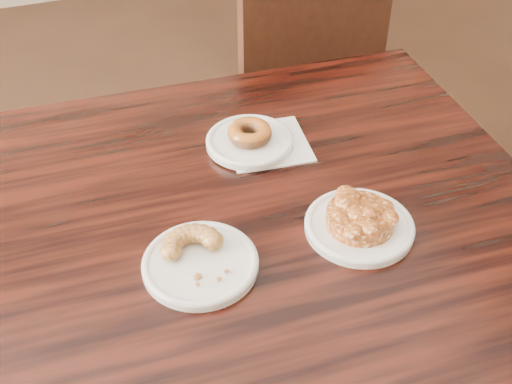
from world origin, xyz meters
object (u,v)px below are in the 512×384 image
object	(u,v)px
cafe_table	(273,356)
glazed_donut	(250,133)
chair_far	(278,105)
apple_fritter	(361,216)
cruller_fragment	(200,254)

from	to	relation	value
cafe_table	glazed_donut	xyz separation A→B (m)	(0.03, 0.21, 0.41)
cafe_table	chair_far	world-z (taller)	chair_far
apple_fritter	cruller_fragment	xyz separation A→B (m)	(-0.26, 0.01, -0.00)
cafe_table	chair_far	size ratio (longest dim) A/B	1.03
chair_far	apple_fritter	distance (m)	0.90
cruller_fragment	apple_fritter	bearing A→B (deg)	-1.56
chair_far	glazed_donut	distance (m)	0.69
cafe_table	apple_fritter	xyz separation A→B (m)	(0.12, -0.06, 0.40)
chair_far	apple_fritter	bearing A→B (deg)	70.43
cafe_table	glazed_donut	distance (m)	0.46
chair_far	cruller_fragment	world-z (taller)	chair_far
cafe_table	apple_fritter	size ratio (longest dim) A/B	6.43
glazed_donut	cruller_fragment	xyz separation A→B (m)	(-0.17, -0.26, -0.00)
chair_far	glazed_donut	world-z (taller)	chair_far
cafe_table	chair_far	xyz separation A→B (m)	(0.30, 0.75, 0.08)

